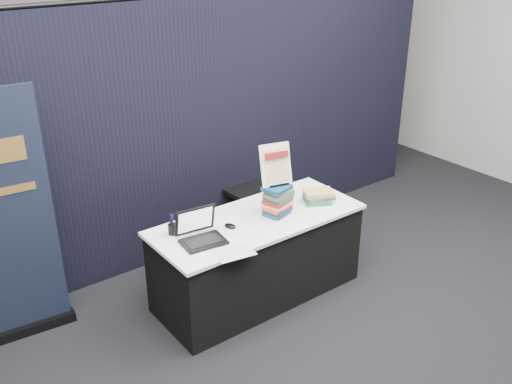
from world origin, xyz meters
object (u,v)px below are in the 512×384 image
object	(u,v)px
display_table	(258,257)
laptop	(200,234)
book_stack_tall	(278,200)
book_stack_short	(318,196)
stacking_chair	(250,185)
pullup_banner	(1,238)
info_sign	(276,165)

from	to	relation	value
display_table	laptop	bearing A→B (deg)	-176.48
book_stack_tall	book_stack_short	size ratio (longest dim) A/B	0.93
book_stack_tall	stacking_chair	world-z (taller)	stacking_chair
book_stack_tall	pullup_banner	size ratio (longest dim) A/B	0.13
book_stack_tall	stacking_chair	distance (m)	1.05
display_table	book_stack_tall	world-z (taller)	book_stack_tall
laptop	info_sign	xyz separation A→B (m)	(0.75, 0.02, 0.38)
laptop	pullup_banner	size ratio (longest dim) A/B	0.18
book_stack_tall	info_sign	distance (m)	0.30
display_table	book_stack_short	distance (m)	0.75
book_stack_short	pullup_banner	xyz separation A→B (m)	(-2.44, 0.76, 0.07)
pullup_banner	book_stack_tall	bearing A→B (deg)	-14.94
book_stack_short	stacking_chair	bearing A→B (deg)	92.33
display_table	book_stack_tall	xyz separation A→B (m)	(0.17, -0.05, 0.51)
book_stack_tall	laptop	bearing A→B (deg)	178.81
book_stack_tall	info_sign	world-z (taller)	info_sign
book_stack_short	book_stack_tall	bearing A→B (deg)	178.16
pullup_banner	stacking_chair	bearing A→B (deg)	9.83
stacking_chair	info_sign	bearing A→B (deg)	-117.52
display_table	info_sign	xyz separation A→B (m)	(0.17, -0.02, 0.81)
display_table	book_stack_tall	bearing A→B (deg)	-16.98
book_stack_short	pullup_banner	bearing A→B (deg)	162.70
info_sign	pullup_banner	xyz separation A→B (m)	(-2.00, 0.71, -0.31)
book_stack_tall	pullup_banner	distance (m)	2.13
display_table	pullup_banner	world-z (taller)	pullup_banner
laptop	display_table	bearing A→B (deg)	10.26
book_stack_short	stacking_chair	distance (m)	0.96
laptop	info_sign	size ratio (longest dim) A/B	0.99
stacking_chair	book_stack_tall	bearing A→B (deg)	-116.80
display_table	stacking_chair	size ratio (longest dim) A/B	1.72
display_table	pullup_banner	size ratio (longest dim) A/B	0.91
info_sign	book_stack_tall	bearing A→B (deg)	-75.85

